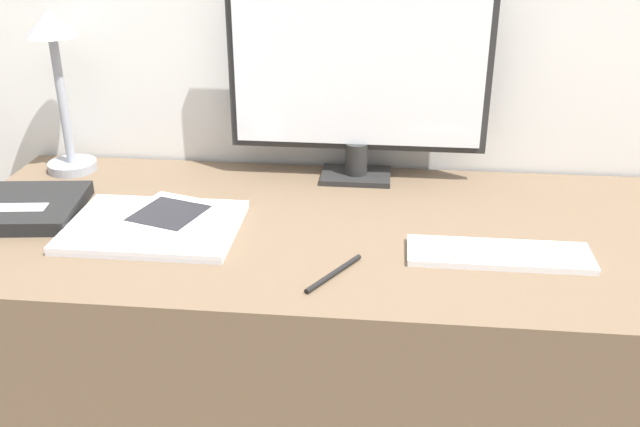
{
  "coord_description": "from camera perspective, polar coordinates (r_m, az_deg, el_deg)",
  "views": [
    {
      "loc": [
        0.1,
        -1.0,
        1.33
      ],
      "look_at": [
        -0.01,
        0.14,
        0.8
      ],
      "focal_mm": 40.0,
      "sensor_mm": 36.0,
      "label": 1
    }
  ],
  "objects": [
    {
      "name": "desk",
      "position": [
        1.56,
        0.83,
        -13.26
      ],
      "size": [
        1.48,
        0.64,
        0.74
      ],
      "color": "brown",
      "rests_on": "ground_plane"
    },
    {
      "name": "monitor",
      "position": [
        1.52,
        3.09,
        10.98
      ],
      "size": [
        0.55,
        0.11,
        0.43
      ],
      "color": "#262626",
      "rests_on": "desk"
    },
    {
      "name": "keyboard",
      "position": [
        1.29,
        14.14,
        -3.16
      ],
      "size": [
        0.32,
        0.1,
        0.01
      ],
      "color": "silver",
      "rests_on": "desk"
    },
    {
      "name": "laptop",
      "position": [
        1.38,
        -13.15,
        -1.02
      ],
      "size": [
        0.32,
        0.24,
        0.02
      ],
      "color": "silver",
      "rests_on": "desk"
    },
    {
      "name": "ereader",
      "position": [
        1.39,
        -12.0,
        -0.14
      ],
      "size": [
        0.2,
        0.21,
        0.01
      ],
      "color": "white",
      "rests_on": "laptop"
    },
    {
      "name": "desk_lamp",
      "position": [
        1.66,
        -20.29,
        10.95
      ],
      "size": [
        0.11,
        0.11,
        0.36
      ],
      "color": "#999EA8",
      "rests_on": "desk"
    },
    {
      "name": "notebook",
      "position": [
        1.52,
        -22.62,
        0.44
      ],
      "size": [
        0.24,
        0.24,
        0.03
      ],
      "color": "black",
      "rests_on": "desk"
    },
    {
      "name": "pen",
      "position": [
        1.19,
        1.11,
        -4.81
      ],
      "size": [
        0.09,
        0.13,
        0.01
      ],
      "color": "black",
      "rests_on": "desk"
    }
  ]
}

